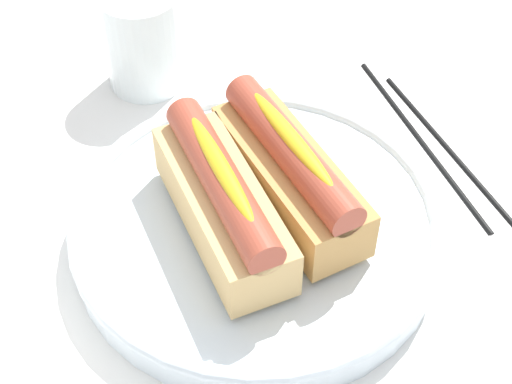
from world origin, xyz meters
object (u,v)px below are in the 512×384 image
Objects in this scene: hotdog_back at (220,197)px; chopstick_far at (455,155)px; hotdog_front at (291,172)px; chopstick_near at (421,139)px; water_glass at (143,43)px; serving_bowl at (256,224)px.

hotdog_back reaches higher than chopstick_far.
chopstick_near is (0.02, -0.15, -0.06)m from hotdog_front.
hotdog_front is 0.21m from water_glass.
chopstick_far is (-0.22, -0.17, -0.04)m from water_glass.
serving_bowl is at bearing 176.90° from water_glass.
serving_bowl is 1.25× the size of chopstick_far.
water_glass is 0.41× the size of chopstick_far.
hotdog_front reaches higher than serving_bowl.
chopstick_far is at bearing -93.07° from serving_bowl.
hotdog_back is 1.72× the size of water_glass.
serving_bowl is 0.18m from chopstick_near.
chopstick_near is at bearing -83.45° from serving_bowl.
hotdog_front is (-0.00, -0.03, 0.04)m from serving_bowl.
serving_bowl reaches higher than chopstick_near.
chopstick_far is at bearing -141.74° from water_glass.
water_glass is at bearing 45.80° from chopstick_far.
chopstick_near is at bearing 29.35° from chopstick_far.
serving_bowl is at bearing 106.87° from chopstick_near.
serving_bowl is 3.04× the size of water_glass.
hotdog_front is 0.98× the size of hotdog_back.
hotdog_front is 0.69× the size of chopstick_far.
hotdog_back is at bearing 169.49° from water_glass.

